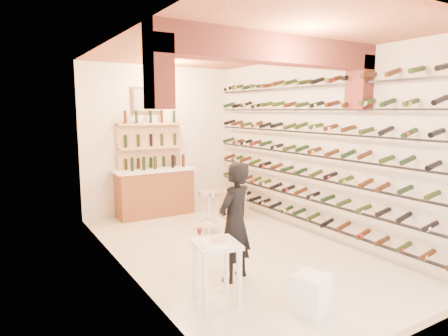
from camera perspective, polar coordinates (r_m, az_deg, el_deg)
name	(u,v)px	position (r m, az deg, el deg)	size (l,w,h in m)	color
ground	(234,249)	(6.51, 1.40, -11.73)	(6.00, 6.00, 0.00)	beige
room_shell	(244,109)	(5.90, 2.86, 8.49)	(3.52, 6.02, 3.21)	beige
wine_rack	(307,150)	(7.10, 11.92, 2.62)	(0.32, 5.70, 2.56)	black
back_counter	(155,191)	(8.53, -9.98, -3.29)	(1.70, 0.62, 1.29)	brown
back_shelving	(150,160)	(8.65, -10.66, 1.12)	(1.40, 0.31, 2.73)	tan
tasting_table	(216,253)	(4.66, -1.15, -12.26)	(0.58, 0.58, 0.88)	white
white_stool	(311,293)	(4.69, 12.47, -17.36)	(0.35, 0.35, 0.43)	white
person	(235,222)	(5.19, 1.57, -7.83)	(0.58, 0.38, 1.58)	black
chrome_barstool	(209,209)	(7.23, -2.16, -5.93)	(0.40, 0.40, 0.78)	silver
crate_lower	(234,210)	(8.32, 1.41, -6.12)	(0.52, 0.36, 0.31)	tan
crate_upper	(234,196)	(8.26, 1.42, -4.16)	(0.47, 0.32, 0.27)	tan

